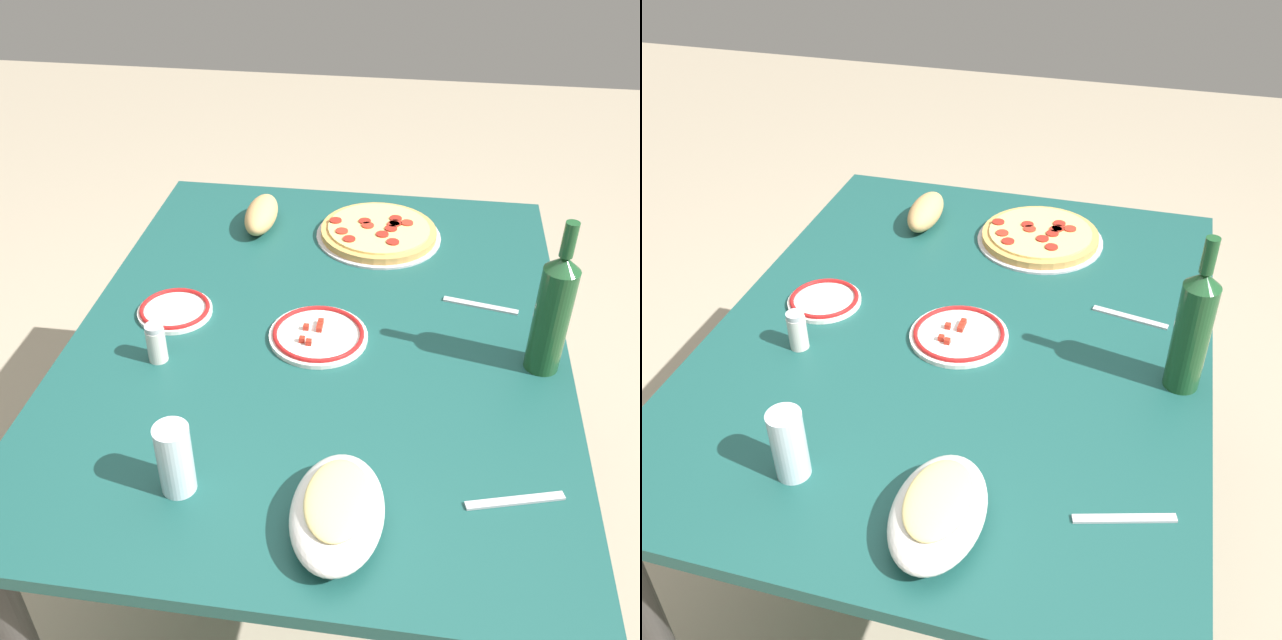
% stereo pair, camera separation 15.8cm
% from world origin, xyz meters
% --- Properties ---
extents(ground_plane, '(8.00, 8.00, 0.00)m').
position_xyz_m(ground_plane, '(0.00, 0.00, 0.00)').
color(ground_plane, tan).
rests_on(ground_plane, ground).
extents(dining_table, '(1.36, 1.06, 0.74)m').
position_xyz_m(dining_table, '(0.00, 0.00, 0.63)').
color(dining_table, '#194C47').
rests_on(dining_table, ground).
extents(pepperoni_pizza, '(0.33, 0.33, 0.03)m').
position_xyz_m(pepperoni_pizza, '(-0.43, 0.09, 0.75)').
color(pepperoni_pizza, '#B7B7BC').
rests_on(pepperoni_pizza, dining_table).
extents(baked_pasta_dish, '(0.24, 0.15, 0.08)m').
position_xyz_m(baked_pasta_dish, '(0.51, 0.10, 0.78)').
color(baked_pasta_dish, white).
rests_on(baked_pasta_dish, dining_table).
extents(wine_bottle, '(0.07, 0.07, 0.33)m').
position_xyz_m(wine_bottle, '(0.05, 0.46, 0.88)').
color(wine_bottle, '#194723').
rests_on(wine_bottle, dining_table).
extents(water_glass, '(0.06, 0.06, 0.14)m').
position_xyz_m(water_glass, '(0.47, -0.17, 0.81)').
color(water_glass, silver).
rests_on(water_glass, dining_table).
extents(side_plate_near, '(0.17, 0.17, 0.02)m').
position_xyz_m(side_plate_near, '(-0.02, -0.33, 0.75)').
color(side_plate_near, white).
rests_on(side_plate_near, dining_table).
extents(side_plate_far, '(0.21, 0.21, 0.02)m').
position_xyz_m(side_plate_far, '(0.02, 0.00, 0.75)').
color(side_plate_far, white).
rests_on(side_plate_far, dining_table).
extents(bread_loaf, '(0.19, 0.08, 0.07)m').
position_xyz_m(bread_loaf, '(-0.44, -0.22, 0.78)').
color(bread_loaf, tan).
rests_on(bread_loaf, dining_table).
extents(spice_shaker, '(0.04, 0.04, 0.09)m').
position_xyz_m(spice_shaker, '(0.14, -0.32, 0.78)').
color(spice_shaker, silver).
rests_on(spice_shaker, dining_table).
extents(fork_left, '(0.06, 0.17, 0.00)m').
position_xyz_m(fork_left, '(0.42, 0.39, 0.74)').
color(fork_left, '#B7B7BC').
rests_on(fork_left, dining_table).
extents(fork_right, '(0.05, 0.17, 0.00)m').
position_xyz_m(fork_right, '(-0.15, 0.35, 0.74)').
color(fork_right, '#B7B7BC').
rests_on(fork_right, dining_table).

